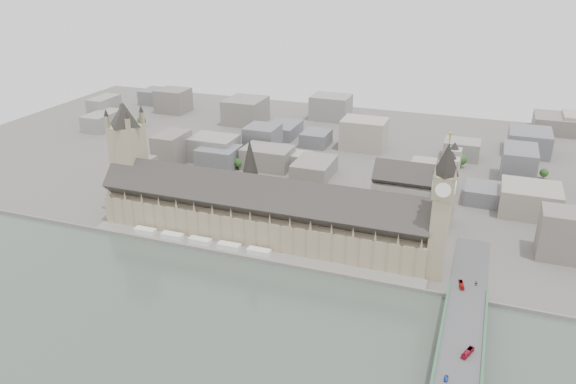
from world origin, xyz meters
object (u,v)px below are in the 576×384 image
(victoria_tower, at_px, (129,154))
(red_bus_north, at_px, (461,285))
(elizabeth_tower, at_px, (442,203))
(car_silver, at_px, (469,350))
(westminster_abbey, at_px, (416,194))
(westminster_bridge, at_px, (458,365))
(red_bus_south, at_px, (468,353))
(car_approach, at_px, (476,284))
(palace_of_westminster, at_px, (260,213))
(car_blue, at_px, (446,378))

(victoria_tower, distance_m, red_bus_north, 285.83)
(elizabeth_tower, xyz_separation_m, red_bus_north, (19.51, -22.96, -46.42))
(car_silver, bearing_deg, westminster_abbey, 128.12)
(victoria_tower, bearing_deg, elizabeth_tower, -3.96)
(elizabeth_tower, height_order, car_silver, elizabeth_tower)
(westminster_bridge, height_order, westminster_abbey, westminster_abbey)
(red_bus_south, relative_size, car_approach, 2.39)
(car_silver, bearing_deg, red_bus_south, -81.85)
(palace_of_westminster, distance_m, car_blue, 202.37)
(red_bus_south, xyz_separation_m, car_silver, (0.81, 3.71, -0.85))
(elizabeth_tower, relative_size, red_bus_south, 9.63)
(victoria_tower, relative_size, red_bus_north, 9.86)
(car_blue, bearing_deg, car_approach, 86.19)
(elizabeth_tower, xyz_separation_m, car_blue, (18.74, -115.77, -47.02))
(elizabeth_tower, relative_size, westminster_abbey, 1.58)
(palace_of_westminster, relative_size, victoria_tower, 2.65)
(westminster_bridge, bearing_deg, car_approach, 86.70)
(westminster_bridge, distance_m, car_approach, 79.07)
(car_approach, bearing_deg, elizabeth_tower, 148.41)
(red_bus_south, distance_m, car_blue, 25.44)
(victoria_tower, height_order, car_silver, victoria_tower)
(palace_of_westminster, height_order, westminster_abbey, westminster_abbey)
(westminster_abbey, bearing_deg, palace_of_westminster, -145.83)
(palace_of_westminster, relative_size, westminster_abbey, 3.90)
(westminster_abbey, bearing_deg, victoria_tower, -163.50)
(red_bus_north, height_order, car_approach, red_bus_north)
(red_bus_north, xyz_separation_m, car_blue, (-0.76, -92.81, -0.60))
(elizabeth_tower, bearing_deg, westminster_bridge, -75.89)
(victoria_tower, distance_m, red_bus_south, 311.16)
(westminster_abbey, height_order, car_blue, westminster_abbey)
(westminster_bridge, distance_m, car_silver, 10.35)
(westminster_abbey, height_order, red_bus_south, westminster_abbey)
(palace_of_westminster, bearing_deg, victoria_tower, 177.04)
(red_bus_north, distance_m, car_blue, 92.82)
(westminster_bridge, height_order, red_bus_south, red_bus_south)
(palace_of_westminster, distance_m, westminster_abbey, 134.09)
(palace_of_westminster, height_order, elizabeth_tower, elizabeth_tower)
(red_bus_south, bearing_deg, westminster_bridge, -115.07)
(elizabeth_tower, xyz_separation_m, victoria_tower, (-260.00, 18.00, -2.88))
(car_blue, height_order, car_silver, car_blue)
(palace_of_westminster, relative_size, red_bus_north, 26.13)
(car_blue, bearing_deg, elizabeth_tower, 101.04)
(red_bus_north, bearing_deg, palace_of_westminster, 154.88)
(red_bus_north, relative_size, car_silver, 2.38)
(red_bus_south, relative_size, car_silver, 2.62)
(car_blue, distance_m, car_approach, 99.48)
(victoria_tower, bearing_deg, red_bus_south, -20.92)
(victoria_tower, relative_size, westminster_abbey, 1.47)
(westminster_bridge, bearing_deg, elizabeth_tower, 104.11)
(westminster_bridge, relative_size, red_bus_north, 32.04)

